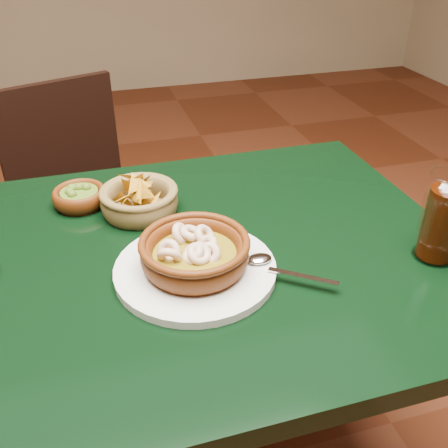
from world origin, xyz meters
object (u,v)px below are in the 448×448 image
object	(u,v)px
dining_chair	(84,209)
chip_basket	(139,200)
shrimp_plate	(195,257)
cola_drink	(444,218)
dining_table	(153,298)

from	to	relation	value
dining_chair	chip_basket	size ratio (longest dim) A/B	4.39
shrimp_plate	cola_drink	world-z (taller)	cola_drink
dining_chair	cola_drink	xyz separation A→B (m)	(0.63, -0.85, 0.36)
dining_table	chip_basket	world-z (taller)	chip_basket
shrimp_plate	cola_drink	xyz separation A→B (m)	(0.44, -0.08, 0.05)
shrimp_plate	cola_drink	size ratio (longest dim) A/B	1.89
dining_table	cola_drink	size ratio (longest dim) A/B	6.22
shrimp_plate	chip_basket	distance (m)	0.25
dining_chair	cola_drink	size ratio (longest dim) A/B	4.48
dining_table	shrimp_plate	size ratio (longest dim) A/B	3.30
dining_table	dining_chair	world-z (taller)	dining_chair
chip_basket	cola_drink	distance (m)	0.59
dining_table	cola_drink	bearing A→B (deg)	-16.03
dining_table	chip_basket	distance (m)	0.21
dining_chair	chip_basket	world-z (taller)	dining_chair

